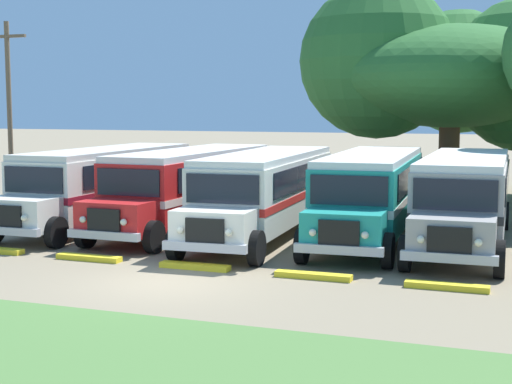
{
  "coord_description": "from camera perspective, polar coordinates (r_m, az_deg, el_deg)",
  "views": [
    {
      "loc": [
        8.55,
        -16.63,
        4.38
      ],
      "look_at": [
        0.0,
        6.48,
        1.6
      ],
      "focal_mm": 53.0,
      "sensor_mm": 36.0,
      "label": 1
    }
  ],
  "objects": [
    {
      "name": "parked_bus_slot_4",
      "position": [
        25.12,
        15.49,
        -0.2
      ],
      "size": [
        2.88,
        10.86,
        2.82
      ],
      "rotation": [
        0.0,
        0.0,
        -1.55
      ],
      "color": "#9E9993",
      "rests_on": "ground_plane"
    },
    {
      "name": "parked_bus_slot_0",
      "position": [
        28.87,
        -11.34,
        0.75
      ],
      "size": [
        2.73,
        10.85,
        2.82
      ],
      "rotation": [
        0.0,
        0.0,
        -1.56
      ],
      "color": "silver",
      "rests_on": "ground_plane"
    },
    {
      "name": "parked_bus_slot_1",
      "position": [
        27.58,
        -5.0,
        0.59
      ],
      "size": [
        2.84,
        10.86,
        2.82
      ],
      "rotation": [
        0.0,
        0.0,
        -1.59
      ],
      "color": "red",
      "rests_on": "ground_plane"
    },
    {
      "name": "ground_plane",
      "position": [
        19.2,
        -6.77,
        -6.79
      ],
      "size": [
        220.0,
        220.0,
        0.0
      ],
      "primitive_type": "plane",
      "color": "#84755B"
    },
    {
      "name": "curb_wheelstop_4",
      "position": [
        18.9,
        14.2,
        -6.93
      ],
      "size": [
        2.0,
        0.36,
        0.15
      ],
      "primitive_type": "cube",
      "color": "yellow",
      "rests_on": "ground_plane"
    },
    {
      "name": "curb_wheelstop_1",
      "position": [
        22.25,
        -12.5,
        -4.87
      ],
      "size": [
        2.0,
        0.36,
        0.15
      ],
      "primitive_type": "cube",
      "color": "yellow",
      "rests_on": "ground_plane"
    },
    {
      "name": "utility_pole",
      "position": [
        32.67,
        -18.11,
        5.74
      ],
      "size": [
        1.8,
        0.2,
        7.83
      ],
      "color": "brown",
      "rests_on": "ground_plane"
    },
    {
      "name": "curb_wheelstop_3",
      "position": [
        19.51,
        4.34,
        -6.32
      ],
      "size": [
        2.0,
        0.36,
        0.15
      ],
      "primitive_type": "cube",
      "color": "yellow",
      "rests_on": "ground_plane"
    },
    {
      "name": "curb_wheelstop_2",
      "position": [
        20.66,
        -4.65,
        -5.61
      ],
      "size": [
        2.0,
        0.36,
        0.15
      ],
      "primitive_type": "cube",
      "color": "yellow",
      "rests_on": "ground_plane"
    },
    {
      "name": "broad_shade_tree",
      "position": [
        38.47,
        14.68,
        8.77
      ],
      "size": [
        14.45,
        12.7,
        10.37
      ],
      "color": "brown",
      "rests_on": "ground_plane"
    },
    {
      "name": "parked_bus_slot_3",
      "position": [
        25.63,
        8.68,
        0.09
      ],
      "size": [
        3.2,
        10.91,
        2.82
      ],
      "rotation": [
        0.0,
        0.0,
        -1.51
      ],
      "color": "teal",
      "rests_on": "ground_plane"
    },
    {
      "name": "parked_bus_slot_2",
      "position": [
        25.7,
        0.7,
        0.18
      ],
      "size": [
        3.17,
        10.91,
        2.82
      ],
      "rotation": [
        0.0,
        0.0,
        -1.52
      ],
      "color": "silver",
      "rests_on": "ground_plane"
    }
  ]
}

